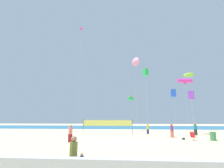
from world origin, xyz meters
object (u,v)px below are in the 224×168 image
object	(u,v)px
beachgoer_teal_shirt	(195,128)
volleyball_net	(108,124)
toddler_figure	(82,162)
beachgoer_coral_shirt	(70,133)
beachgoer_mustard_shirt	(148,128)
folding_beach_chair	(193,136)
beach_handbag	(184,139)
beachgoer_plum_shirt	(172,130)
kite_green_box	(145,72)
kite_blue_box	(173,93)
kite_pink_delta	(135,62)
kite_magenta_tube	(185,81)
mother_figure	(73,153)
kite_green_inflatable	(131,99)
kite_lime_inflatable	(189,75)
kite_violet_box	(191,95)
trash_barrel	(213,136)
kite_magenta_diamond	(81,30)

from	to	relation	value
beachgoer_teal_shirt	volleyball_net	bearing A→B (deg)	-10.75
toddler_figure	beachgoer_coral_shirt	bearing A→B (deg)	123.31
beachgoer_mustard_shirt	folding_beach_chair	size ratio (longest dim) A/B	1.84
beach_handbag	beachgoer_plum_shirt	bearing A→B (deg)	107.22
beachgoer_plum_shirt	kite_green_box	world-z (taller)	kite_green_box
kite_blue_box	kite_pink_delta	world-z (taller)	kite_pink_delta
toddler_figure	kite_magenta_tube	distance (m)	23.95
mother_figure	kite_green_box	distance (m)	18.72
beachgoer_teal_shirt	kite_green_inflatable	bearing A→B (deg)	-50.86
volleyball_net	kite_pink_delta	world-z (taller)	kite_pink_delta
beach_handbag	kite_green_box	size ratio (longest dim) A/B	0.03
folding_beach_chair	kite_green_inflatable	distance (m)	17.11
kite_lime_inflatable	kite_green_box	bearing A→B (deg)	-129.67
volleyball_net	kite_magenta_tube	distance (m)	14.20
kite_lime_inflatable	kite_pink_delta	bearing A→B (deg)	-147.93
volleyball_net	kite_blue_box	world-z (taller)	kite_blue_box
beachgoer_teal_shirt	beachgoer_mustard_shirt	bearing A→B (deg)	-20.45
folding_beach_chair	kite_violet_box	world-z (taller)	kite_violet_box
kite_magenta_tube	volleyball_net	bearing A→B (deg)	179.49
mother_figure	kite_pink_delta	distance (m)	24.81
toddler_figure	kite_green_inflatable	xyz separation A→B (m)	(2.98, 27.54, 6.03)
beachgoer_teal_shirt	mother_figure	bearing A→B (deg)	47.96
beachgoer_teal_shirt	volleyball_net	xyz separation A→B (m)	(-13.26, 0.59, 0.65)
toddler_figure	kite_lime_inflatable	distance (m)	34.85
toddler_figure	beachgoer_plum_shirt	bearing A→B (deg)	74.95
kite_pink_delta	kite_green_inflatable	world-z (taller)	kite_pink_delta
mother_figure	beachgoer_teal_shirt	size ratio (longest dim) A/B	0.88
kite_lime_inflatable	kite_green_box	world-z (taller)	kite_lime_inflatable
trash_barrel	kite_pink_delta	size ratio (longest dim) A/B	0.07
beachgoer_mustard_shirt	kite_green_box	xyz separation A→B (m)	(-0.50, -4.42, 8.16)
trash_barrel	kite_magenta_tube	size ratio (longest dim) A/B	0.11
toddler_figure	kite_violet_box	size ratio (longest dim) A/B	0.13
kite_lime_inflatable	trash_barrel	bearing A→B (deg)	-103.49
trash_barrel	mother_figure	bearing A→B (deg)	-134.11
beachgoer_coral_shirt	beachgoer_mustard_shirt	bearing A→B (deg)	146.78
kite_magenta_diamond	kite_green_box	world-z (taller)	kite_magenta_diamond
folding_beach_chair	kite_green_box	bearing A→B (deg)	176.67
kite_green_inflatable	kite_violet_box	xyz separation A→B (m)	(10.22, -5.51, -0.11)
beachgoer_coral_shirt	kite_violet_box	xyz separation A→B (m)	(17.09, 12.00, 5.42)
folding_beach_chair	kite_green_box	world-z (taller)	kite_green_box
beachgoer_coral_shirt	kite_magenta_diamond	xyz separation A→B (m)	(-3.33, 14.07, 19.68)
beachgoer_coral_shirt	kite_pink_delta	bearing A→B (deg)	154.95
kite_green_box	beachgoer_coral_shirt	bearing A→B (deg)	-145.55
beachgoer_plum_shirt	beachgoer_mustard_shirt	size ratio (longest dim) A/B	1.11
beachgoer_plum_shirt	kite_green_box	size ratio (longest dim) A/B	0.19
beachgoer_mustard_shirt	kite_lime_inflatable	world-z (taller)	kite_lime_inflatable
kite_magenta_tube	kite_lime_inflatable	bearing A→B (deg)	66.43
toddler_figure	volleyball_net	bearing A→B (deg)	105.05
volleyball_net	trash_barrel	bearing A→B (deg)	-28.74
beachgoer_mustard_shirt	kite_magenta_tube	distance (m)	9.72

